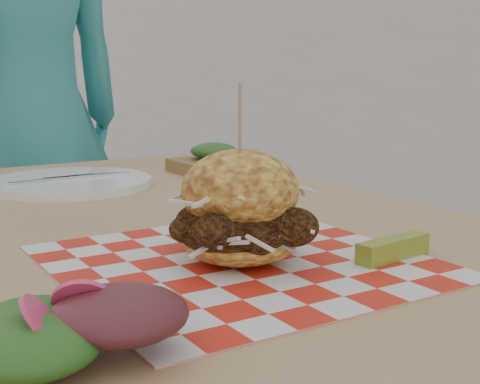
{
  "coord_description": "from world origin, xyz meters",
  "views": [
    {
      "loc": [
        -0.44,
        -1.01,
        0.95
      ],
      "look_at": [
        -0.08,
        -0.44,
        0.82
      ],
      "focal_mm": 50.0,
      "sensor_mm": 36.0,
      "label": 1
    }
  ],
  "objects": [
    {
      "name": "kraft_tray",
      "position": [
        0.2,
        0.1,
        0.77
      ],
      "size": [
        0.15,
        0.12,
        0.06
      ],
      "color": "olive",
      "rests_on": "patio_table"
    },
    {
      "name": "place_setting",
      "position": [
        -0.09,
        0.08,
        0.76
      ],
      "size": [
        0.27,
        0.27,
        0.02
      ],
      "color": "white",
      "rests_on": "patio_table"
    },
    {
      "name": "paper_liner",
      "position": [
        -0.08,
        -0.44,
        0.75
      ],
      "size": [
        0.36,
        0.36,
        0.0
      ],
      "primitive_type": "cube",
      "color": "red",
      "rests_on": "patio_table"
    },
    {
      "name": "diner",
      "position": [
        0.03,
        0.77,
        0.81
      ],
      "size": [
        0.66,
        0.5,
        1.63
      ],
      "primitive_type": "imported",
      "rotation": [
        0.0,
        0.0,
        3.34
      ],
      "color": "teal",
      "rests_on": "ground"
    },
    {
      "name": "side_salad",
      "position": [
        -0.31,
        -0.58,
        0.76
      ],
      "size": [
        0.14,
        0.14,
        0.05
      ],
      "color": "#3F1419",
      "rests_on": "patio_table"
    },
    {
      "name": "sandwich",
      "position": [
        -0.08,
        -0.44,
        0.8
      ],
      "size": [
        0.16,
        0.16,
        0.18
      ],
      "color": "yellow",
      "rests_on": "paper_liner"
    },
    {
      "name": "pickle_spear",
      "position": [
        0.06,
        -0.52,
        0.76
      ],
      "size": [
        0.1,
        0.03,
        0.02
      ],
      "primitive_type": "cube",
      "rotation": [
        0.0,
        0.0,
        0.12
      ],
      "color": "#929F2E",
      "rests_on": "paper_liner"
    },
    {
      "name": "patio_table",
      "position": [
        -0.09,
        -0.24,
        0.67
      ],
      "size": [
        0.8,
        1.2,
        0.75
      ],
      "color": "tan",
      "rests_on": "ground"
    }
  ]
}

